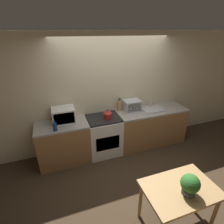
{
  "coord_description": "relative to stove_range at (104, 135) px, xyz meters",
  "views": [
    {
      "loc": [
        -1.25,
        -2.37,
        2.62
      ],
      "look_at": [
        -0.16,
        0.74,
        1.05
      ],
      "focal_mm": 28.0,
      "sensor_mm": 36.0,
      "label": 1
    }
  ],
  "objects": [
    {
      "name": "dining_table",
      "position": [
        0.47,
        -1.96,
        0.18
      ],
      "size": [
        0.97,
        0.64,
        0.73
      ],
      "color": "tan",
      "rests_on": "ground_plane"
    },
    {
      "name": "kettle",
      "position": [
        0.08,
        -0.06,
        0.54
      ],
      "size": [
        0.19,
        0.19,
        0.21
      ],
      "color": "maroon",
      "rests_on": "stove_range"
    },
    {
      "name": "sink_basin",
      "position": [
        1.22,
        0.01,
        0.47
      ],
      "size": [
        0.5,
        0.34,
        0.24
      ],
      "color": "silver",
      "rests_on": "counter_right_run"
    },
    {
      "name": "counter_left_run",
      "position": [
        -0.88,
        0.0,
        0.0
      ],
      "size": [
        1.04,
        0.62,
        0.9
      ],
      "color": "olive",
      "rests_on": "ground_plane"
    },
    {
      "name": "knife_block",
      "position": [
        0.45,
        0.21,
        0.58
      ],
      "size": [
        0.08,
        0.07,
        0.31
      ],
      "color": "tan",
      "rests_on": "counter_right_run"
    },
    {
      "name": "ground_plane",
      "position": [
        0.32,
        -0.84,
        -0.45
      ],
      "size": [
        16.0,
        16.0,
        0.0
      ],
      "primitive_type": "plane",
      "color": "#3D2D1E"
    },
    {
      "name": "stove_range",
      "position": [
        0.0,
        0.0,
        0.0
      ],
      "size": [
        0.72,
        0.62,
        0.9
      ],
      "color": "silver",
      "rests_on": "ground_plane"
    },
    {
      "name": "counter_right_run",
      "position": [
        1.2,
        0.0,
        0.0
      ],
      "size": [
        1.69,
        0.62,
        0.9
      ],
      "color": "olive",
      "rests_on": "ground_plane"
    },
    {
      "name": "microwave",
      "position": [
        -0.81,
        0.1,
        0.6
      ],
      "size": [
        0.45,
        0.37,
        0.3
      ],
      "color": "silver",
      "rests_on": "counter_left_run"
    },
    {
      "name": "potted_plant",
      "position": [
        0.5,
        -2.06,
        0.44
      ],
      "size": [
        0.24,
        0.24,
        0.29
      ],
      "color": "#424247",
      "rests_on": "dining_table"
    },
    {
      "name": "toaster_oven",
      "position": [
        0.73,
        0.14,
        0.58
      ],
      "size": [
        0.38,
        0.3,
        0.25
      ],
      "color": "silver",
      "rests_on": "counter_right_run"
    },
    {
      "name": "wall_back",
      "position": [
        0.32,
        0.34,
        0.85
      ],
      "size": [
        10.0,
        0.06,
        2.6
      ],
      "color": "beige",
      "rests_on": "ground_plane"
    },
    {
      "name": "bottle",
      "position": [
        -1.0,
        -0.22,
        0.54
      ],
      "size": [
        0.07,
        0.07,
        0.22
      ],
      "color": "navy",
      "rests_on": "counter_left_run"
    }
  ]
}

